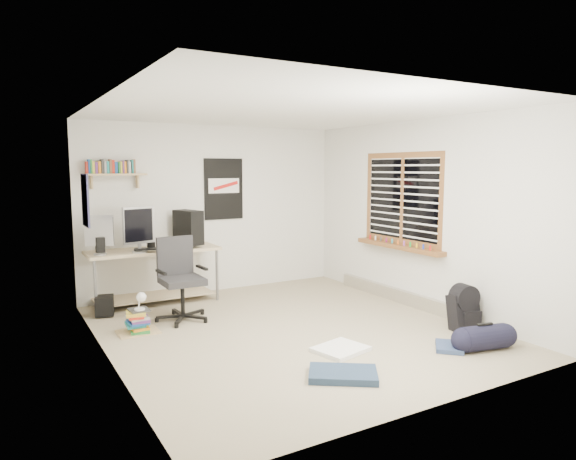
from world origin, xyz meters
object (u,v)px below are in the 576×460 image
desk (153,277)px  office_chair (182,281)px  duffel_bag (484,337)px  book_stack (138,320)px  backpack (463,313)px

desk → office_chair: size_ratio=1.71×
office_chair → duffel_bag: 3.50m
office_chair → book_stack: size_ratio=2.19×
book_stack → backpack: bearing=-28.5°
office_chair → book_stack: 0.72m
office_chair → book_stack: office_chair is taller
office_chair → duffel_bag: bearing=-50.9°
office_chair → book_stack: bearing=-164.4°
office_chair → backpack: bearing=-39.8°
duffel_bag → backpack: bearing=71.3°
desk → office_chair: 1.03m
desk → backpack: desk is taller
desk → office_chair: office_chair is taller
desk → book_stack: bearing=-118.9°
duffel_bag → book_stack: duffel_bag is taller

